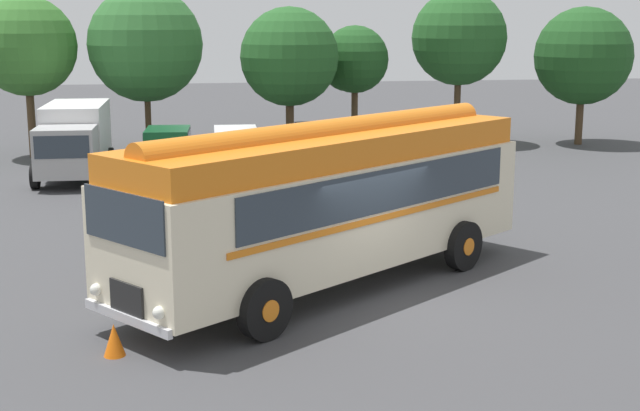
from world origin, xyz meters
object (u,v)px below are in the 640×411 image
(vintage_bus, at_px, (331,197))
(box_van, at_px, (75,138))
(car_near_left, at_px, (168,152))
(car_mid_left, at_px, (236,152))
(traffic_cone, at_px, (114,340))
(car_mid_right, at_px, (323,147))

(vintage_bus, relative_size, box_van, 1.63)
(car_near_left, distance_m, car_mid_left, 2.39)
(car_near_left, xyz_separation_m, traffic_cone, (-0.68, -17.21, -0.57))
(car_mid_left, bearing_deg, traffic_cone, -100.26)
(vintage_bus, distance_m, box_van, 15.70)
(vintage_bus, distance_m, car_near_left, 14.38)
(box_van, xyz_separation_m, traffic_cone, (2.51, -17.50, -1.09))
(box_van, height_order, traffic_cone, box_van)
(car_mid_right, distance_m, box_van, 8.81)
(car_mid_right, bearing_deg, vintage_bus, -98.36)
(car_near_left, bearing_deg, car_mid_left, -7.33)
(car_near_left, height_order, car_mid_right, same)
(car_near_left, distance_m, car_mid_right, 5.61)
(car_near_left, xyz_separation_m, box_van, (-3.20, 0.28, 0.52))
(vintage_bus, relative_size, car_mid_left, 2.22)
(car_mid_right, bearing_deg, box_van, -179.06)
(traffic_cone, bearing_deg, car_mid_left, 79.74)
(car_mid_left, bearing_deg, vintage_bus, -85.32)
(box_van, relative_size, traffic_cone, 10.54)
(car_mid_left, bearing_deg, car_near_left, 172.67)
(traffic_cone, bearing_deg, car_mid_right, 70.40)
(car_near_left, distance_m, traffic_cone, 17.24)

